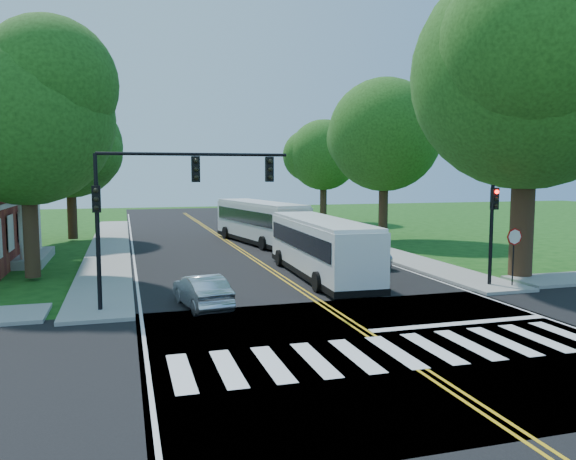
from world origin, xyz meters
name	(u,v)px	position (x,y,z in m)	size (l,w,h in m)	color
ground	(387,347)	(0.00, 0.00, 0.00)	(140.00, 140.00, 0.00)	#134110
road	(252,258)	(0.00, 18.00, 0.01)	(14.00, 96.00, 0.01)	black
cross_road	(387,347)	(0.00, 0.00, 0.01)	(60.00, 12.00, 0.01)	black
center_line	(239,249)	(0.00, 22.00, 0.01)	(0.36, 70.00, 0.01)	gold
edge_line_w	(133,253)	(-6.80, 22.00, 0.01)	(0.12, 70.00, 0.01)	silver
edge_line_e	(334,245)	(6.80, 22.00, 0.01)	(0.12, 70.00, 0.01)	silver
crosswalk	(395,352)	(0.00, -0.50, 0.02)	(12.60, 3.00, 0.01)	silver
stop_bar	(460,323)	(3.50, 1.60, 0.02)	(6.60, 0.40, 0.01)	silver
sidewalk_nw	(109,247)	(-8.30, 25.00, 0.07)	(2.60, 40.00, 0.15)	gray
sidewalk_ne	(338,239)	(8.30, 25.00, 0.07)	(2.60, 40.00, 0.15)	gray
tree_ne_big	(528,75)	(11.00, 8.00, 9.62)	(10.80, 10.80, 14.91)	#362615
tree_west_near	(26,119)	(-11.50, 14.00, 7.53)	(8.00, 8.00, 11.40)	#362615
tree_west_far	(70,146)	(-11.00, 30.00, 7.00)	(7.60, 7.60, 10.67)	#362615
tree_east_mid	(384,135)	(11.50, 24.00, 7.86)	(8.40, 8.40, 11.93)	#362615
tree_east_far	(324,155)	(12.50, 40.00, 6.86)	(7.20, 7.20, 10.34)	#362615
signal_nw	(164,192)	(-5.86, 6.43, 4.38)	(7.15, 0.46, 5.66)	black
signal_ne	(492,221)	(8.20, 6.44, 2.96)	(0.30, 0.46, 4.40)	black
stop_sign	(514,243)	(9.00, 5.98, 2.03)	(0.76, 0.08, 2.53)	black
bus_lead	(321,246)	(1.85, 10.99, 1.51)	(2.94, 11.05, 2.83)	silver
bus_follow	(260,221)	(2.07, 24.59, 1.59)	(4.39, 11.82, 2.99)	silver
hatchback	(202,291)	(-4.55, 6.29, 0.64)	(1.33, 3.82, 1.26)	silver
suv	(362,254)	(5.22, 13.62, 0.61)	(1.98, 4.30, 1.20)	silver
dark_sedan	(329,245)	(4.91, 18.04, 0.57)	(1.57, 3.87, 1.12)	black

